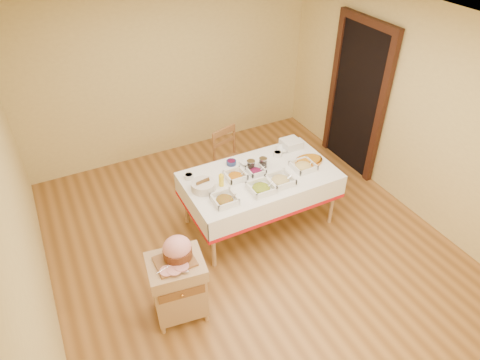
# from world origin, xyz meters

# --- Properties ---
(room_shell) EXTENTS (5.00, 5.00, 5.00)m
(room_shell) POSITION_xyz_m (0.00, 0.00, 1.30)
(room_shell) COLOR #98642F
(room_shell) RESTS_ON ground
(doorway) EXTENTS (0.09, 1.10, 2.20)m
(doorway) POSITION_xyz_m (2.20, 0.90, 1.11)
(doorway) COLOR black
(doorway) RESTS_ON ground
(dining_table) EXTENTS (1.82, 1.02, 0.76)m
(dining_table) POSITION_xyz_m (0.30, 0.30, 0.60)
(dining_table) COLOR tan
(dining_table) RESTS_ON ground
(butcher_cart) EXTENTS (0.59, 0.52, 0.76)m
(butcher_cart) POSITION_xyz_m (-1.09, -0.55, 0.43)
(butcher_cart) COLOR tan
(butcher_cart) RESTS_ON ground
(dining_chair) EXTENTS (0.52, 0.50, 0.94)m
(dining_chair) POSITION_xyz_m (0.29, 1.07, 0.49)
(dining_chair) COLOR brown
(dining_chair) RESTS_ON ground
(ham_on_board) EXTENTS (0.39, 0.37, 0.25)m
(ham_on_board) POSITION_xyz_m (-1.05, -0.52, 0.86)
(ham_on_board) COLOR brown
(ham_on_board) RESTS_ON butcher_cart
(serving_dish_a) EXTENTS (0.26, 0.26, 0.11)m
(serving_dish_a) POSITION_xyz_m (-0.30, 0.03, 0.80)
(serving_dish_a) COLOR silver
(serving_dish_a) RESTS_ON dining_table
(serving_dish_b) EXTENTS (0.27, 0.27, 0.11)m
(serving_dish_b) POSITION_xyz_m (0.16, 0.03, 0.80)
(serving_dish_b) COLOR silver
(serving_dish_b) RESTS_ON dining_table
(serving_dish_c) EXTENTS (0.28, 0.28, 0.11)m
(serving_dish_c) POSITION_xyz_m (0.43, 0.06, 0.80)
(serving_dish_c) COLOR silver
(serving_dish_c) RESTS_ON dining_table
(serving_dish_d) EXTENTS (0.26, 0.26, 0.10)m
(serving_dish_d) POSITION_xyz_m (0.84, 0.18, 0.79)
(serving_dish_d) COLOR silver
(serving_dish_d) RESTS_ON dining_table
(serving_dish_e) EXTENTS (0.24, 0.23, 0.11)m
(serving_dish_e) POSITION_xyz_m (0.01, 0.37, 0.79)
(serving_dish_e) COLOR silver
(serving_dish_e) RESTS_ON dining_table
(serving_dish_f) EXTENTS (0.20, 0.20, 0.09)m
(serving_dish_f) POSITION_xyz_m (0.27, 0.36, 0.79)
(serving_dish_f) COLOR silver
(serving_dish_f) RESTS_ON dining_table
(small_bowl_left) EXTENTS (0.11, 0.11, 0.05)m
(small_bowl_left) POSITION_xyz_m (-0.48, 0.63, 0.79)
(small_bowl_left) COLOR silver
(small_bowl_left) RESTS_ON dining_table
(small_bowl_mid) EXTENTS (0.12, 0.12, 0.05)m
(small_bowl_mid) POSITION_xyz_m (0.09, 0.66, 0.79)
(small_bowl_mid) COLOR navy
(small_bowl_mid) RESTS_ON dining_table
(small_bowl_right) EXTENTS (0.11, 0.11, 0.06)m
(small_bowl_right) POSITION_xyz_m (0.70, 0.56, 0.79)
(small_bowl_right) COLOR silver
(small_bowl_right) RESTS_ON dining_table
(bowl_white_imported) EXTENTS (0.17, 0.17, 0.03)m
(bowl_white_imported) POSITION_xyz_m (0.25, 0.59, 0.78)
(bowl_white_imported) COLOR silver
(bowl_white_imported) RESTS_ON dining_table
(bowl_small_imported) EXTENTS (0.18, 0.18, 0.05)m
(bowl_small_imported) POSITION_xyz_m (0.82, 0.63, 0.79)
(bowl_small_imported) COLOR silver
(bowl_small_imported) RESTS_ON dining_table
(preserve_jar_left) EXTENTS (0.10, 0.10, 0.13)m
(preserve_jar_left) POSITION_xyz_m (0.25, 0.45, 0.82)
(preserve_jar_left) COLOR silver
(preserve_jar_left) RESTS_ON dining_table
(preserve_jar_right) EXTENTS (0.10, 0.10, 0.13)m
(preserve_jar_right) POSITION_xyz_m (0.41, 0.42, 0.82)
(preserve_jar_right) COLOR silver
(preserve_jar_right) RESTS_ON dining_table
(mustard_bottle) EXTENTS (0.06, 0.06, 0.18)m
(mustard_bottle) POSITION_xyz_m (-0.20, 0.32, 0.84)
(mustard_bottle) COLOR yellow
(mustard_bottle) RESTS_ON dining_table
(bread_basket) EXTENTS (0.28, 0.28, 0.12)m
(bread_basket) POSITION_xyz_m (-0.42, 0.34, 0.81)
(bread_basket) COLOR silver
(bread_basket) RESTS_ON dining_table
(plate_stack) EXTENTS (0.23, 0.23, 0.10)m
(plate_stack) POSITION_xyz_m (0.97, 0.66, 0.81)
(plate_stack) COLOR silver
(plate_stack) RESTS_ON dining_table
(brass_platter) EXTENTS (0.37, 0.27, 0.05)m
(brass_platter) POSITION_xyz_m (0.97, 0.26, 0.78)
(brass_platter) COLOR gold
(brass_platter) RESTS_ON dining_table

